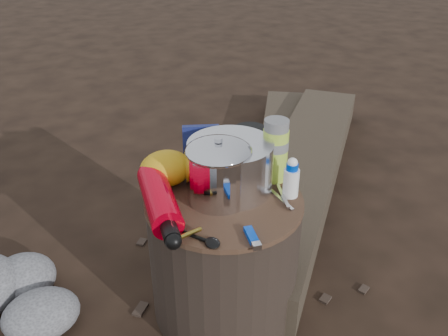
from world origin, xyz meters
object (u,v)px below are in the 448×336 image
object	(u,v)px
camping_pot	(219,171)
fuel_bottle	(159,199)
thermos	(275,150)
log_main	(302,171)
stump	(224,255)
travel_mug	(249,149)

from	to	relation	value
camping_pot	fuel_bottle	bearing A→B (deg)	-176.55
fuel_bottle	thermos	size ratio (longest dim) A/B	1.80
log_main	camping_pot	world-z (taller)	camping_pot
log_main	fuel_bottle	xyz separation A→B (m)	(-0.73, -0.55, 0.35)
camping_pot	log_main	bearing A→B (deg)	43.28
stump	log_main	world-z (taller)	stump
camping_pot	fuel_bottle	world-z (taller)	camping_pot
camping_pot	fuel_bottle	distance (m)	0.17
log_main	fuel_bottle	size ratio (longest dim) A/B	5.22
camping_pot	thermos	xyz separation A→B (m)	(0.18, 0.04, 0.01)
camping_pot	travel_mug	xyz separation A→B (m)	(0.14, 0.12, -0.02)
stump	log_main	size ratio (longest dim) A/B	0.25
camping_pot	thermos	world-z (taller)	thermos
thermos	travel_mug	distance (m)	0.09
travel_mug	log_main	bearing A→B (deg)	43.97
log_main	camping_pot	distance (m)	0.88
log_main	thermos	bearing A→B (deg)	-89.37
camping_pot	thermos	size ratio (longest dim) A/B	0.94
stump	thermos	xyz separation A→B (m)	(0.17, 0.05, 0.28)
log_main	fuel_bottle	bearing A→B (deg)	-104.30
log_main	thermos	distance (m)	0.75
travel_mug	camping_pot	bearing A→B (deg)	-139.04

